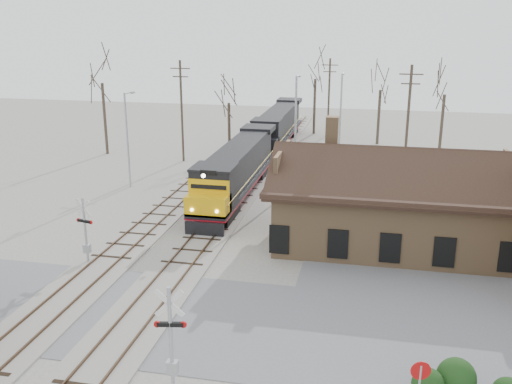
% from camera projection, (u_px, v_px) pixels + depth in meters
% --- Properties ---
extents(ground, '(140.00, 140.00, 0.00)m').
position_uv_depth(ground, '(142.00, 314.00, 28.14)').
color(ground, '#A5A095').
rests_on(ground, ground).
extents(road, '(60.00, 9.00, 0.03)m').
position_uv_depth(road, '(142.00, 314.00, 28.14)').
color(road, slate).
rests_on(road, ground).
extents(track_main, '(3.40, 90.00, 0.24)m').
position_uv_depth(track_main, '(222.00, 215.00, 42.17)').
color(track_main, '#A5A095').
rests_on(track_main, ground).
extents(track_siding, '(3.40, 90.00, 0.24)m').
position_uv_depth(track_siding, '(164.00, 211.00, 43.05)').
color(track_siding, '#A5A095').
rests_on(track_siding, ground).
extents(depot, '(15.20, 9.31, 7.90)m').
position_uv_depth(depot, '(390.00, 208.00, 36.33)').
color(depot, '#96724D').
rests_on(depot, ground).
extents(locomotive_lead, '(2.89, 19.33, 4.29)m').
position_uv_depth(locomotive_lead, '(236.00, 170.00, 45.95)').
color(locomotive_lead, black).
rests_on(locomotive_lead, ground).
extents(locomotive_trailing, '(2.89, 19.33, 4.06)m').
position_uv_depth(locomotive_trailing, '(277.00, 127.00, 64.31)').
color(locomotive_trailing, black).
rests_on(locomotive_trailing, ground).
extents(crossbuck_near, '(1.26, 0.33, 4.44)m').
position_uv_depth(crossbuck_near, '(171.00, 344.00, 21.81)').
color(crossbuck_near, '#A5A8AD').
rests_on(crossbuck_near, ground).
extents(crossbuck_far, '(1.15, 0.36, 4.07)m').
position_uv_depth(crossbuck_far, '(86.00, 233.00, 33.50)').
color(crossbuck_far, '#A5A8AD').
rests_on(crossbuck_far, ground).
extents(do_not_enter_sign, '(0.73, 0.19, 2.46)m').
position_uv_depth(do_not_enter_sign, '(420.00, 381.00, 20.18)').
color(do_not_enter_sign, '#A5A8AD').
rests_on(do_not_enter_sign, ground).
extents(hedge_b, '(1.52, 1.52, 1.52)m').
position_uv_depth(hedge_b, '(456.00, 377.00, 21.90)').
color(hedge_b, black).
rests_on(hedge_b, ground).
extents(streetlight_a, '(0.25, 2.04, 8.10)m').
position_uv_depth(streetlight_a, '(128.00, 134.00, 48.34)').
color(streetlight_a, '#A5A8AD').
rests_on(streetlight_a, ground).
extents(streetlight_b, '(0.25, 2.04, 9.53)m').
position_uv_depth(streetlight_b, '(296.00, 127.00, 47.69)').
color(streetlight_b, '#A5A8AD').
rests_on(streetlight_b, ground).
extents(streetlight_c, '(0.25, 2.04, 8.90)m').
position_uv_depth(streetlight_c, '(341.00, 114.00, 56.28)').
color(streetlight_c, '#A5A8AD').
rests_on(streetlight_c, ground).
extents(utility_pole_a, '(2.00, 0.24, 10.12)m').
position_uv_depth(utility_pole_a, '(182.00, 110.00, 56.91)').
color(utility_pole_a, '#382D23').
rests_on(utility_pole_a, ground).
extents(utility_pole_b, '(2.00, 0.24, 9.42)m').
position_uv_depth(utility_pole_b, '(329.00, 96.00, 70.01)').
color(utility_pole_b, '#382D23').
rests_on(utility_pole_b, ground).
extents(utility_pole_c, '(2.00, 0.24, 10.28)m').
position_uv_depth(utility_pole_c, '(408.00, 122.00, 49.42)').
color(utility_pole_c, '#382D23').
rests_on(utility_pole_c, ground).
extents(tree_a, '(5.03, 5.03, 12.34)m').
position_uv_depth(tree_a, '(101.00, 71.00, 59.12)').
color(tree_a, '#382D23').
rests_on(tree_a, ground).
extents(tree_b, '(3.59, 3.59, 8.78)m').
position_uv_depth(tree_b, '(229.00, 95.00, 60.48)').
color(tree_b, '#382D23').
rests_on(tree_b, ground).
extents(tree_c, '(4.58, 4.58, 11.22)m').
position_uv_depth(tree_c, '(316.00, 70.00, 70.05)').
color(tree_c, '#382D23').
rests_on(tree_c, ground).
extents(tree_d, '(4.15, 4.15, 10.17)m').
position_uv_depth(tree_d, '(381.00, 81.00, 64.41)').
color(tree_d, '#382D23').
rests_on(tree_d, ground).
extents(tree_e, '(4.26, 4.26, 10.45)m').
position_uv_depth(tree_e, '(446.00, 84.00, 59.22)').
color(tree_e, '#382D23').
rests_on(tree_e, ground).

